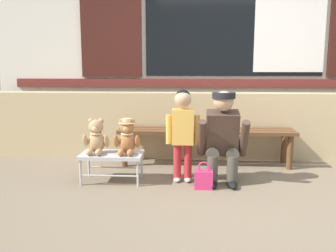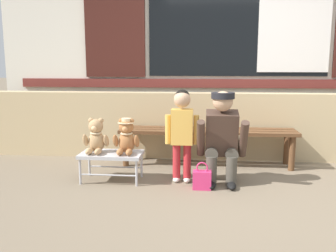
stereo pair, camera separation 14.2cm
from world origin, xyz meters
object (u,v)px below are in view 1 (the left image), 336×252
object	(u,v)px
teddy_bear_plain	(96,138)
child_standing	(183,125)
wooden_bench_long	(206,135)
handbag_on_ground	(203,179)
adult_crouching	(223,137)
teddy_bear_with_hat	(127,137)
small_display_bench	(112,156)

from	to	relation	value
teddy_bear_plain	child_standing	size ratio (longest dim) A/B	0.38
wooden_bench_long	handbag_on_ground	xyz separation A→B (m)	(-0.05, -0.88, -0.28)
child_standing	adult_crouching	xyz separation A→B (m)	(0.41, -0.01, -0.11)
adult_crouching	child_standing	bearing A→B (deg)	178.12
child_standing	handbag_on_ground	xyz separation A→B (m)	(0.21, -0.21, -0.50)
child_standing	adult_crouching	size ratio (longest dim) A/B	1.01
adult_crouching	teddy_bear_plain	bearing A→B (deg)	-178.68
child_standing	handbag_on_ground	distance (m)	0.58
teddy_bear_with_hat	handbag_on_ground	distance (m)	0.89
child_standing	adult_crouching	bearing A→B (deg)	-1.88
teddy_bear_plain	handbag_on_ground	size ratio (longest dim) A/B	1.34
wooden_bench_long	adult_crouching	size ratio (longest dim) A/B	2.21
teddy_bear_with_hat	adult_crouching	bearing A→B (deg)	1.71
wooden_bench_long	small_display_bench	xyz separation A→B (m)	(-1.00, -0.71, -0.11)
wooden_bench_long	teddy_bear_with_hat	distance (m)	1.10
handbag_on_ground	child_standing	bearing A→B (deg)	134.63
teddy_bear_with_hat	child_standing	distance (m)	0.59
teddy_bear_plain	adult_crouching	size ratio (longest dim) A/B	0.38
child_standing	teddy_bear_plain	bearing A→B (deg)	-177.20
wooden_bench_long	teddy_bear_plain	bearing A→B (deg)	-148.57
teddy_bear_with_hat	adult_crouching	xyz separation A→B (m)	(0.98, 0.03, 0.01)
wooden_bench_long	handbag_on_ground	size ratio (longest dim) A/B	7.72
adult_crouching	small_display_bench	bearing A→B (deg)	-178.42
adult_crouching	teddy_bear_with_hat	bearing A→B (deg)	-178.29
wooden_bench_long	adult_crouching	world-z (taller)	adult_crouching
small_display_bench	handbag_on_ground	bearing A→B (deg)	-10.17
small_display_bench	child_standing	xyz separation A→B (m)	(0.73, 0.05, 0.33)
small_display_bench	handbag_on_ground	size ratio (longest dim) A/B	2.35
small_display_bench	teddy_bear_plain	size ratio (longest dim) A/B	1.76
handbag_on_ground	adult_crouching	bearing A→B (deg)	44.91
teddy_bear_with_hat	handbag_on_ground	xyz separation A→B (m)	(0.78, -0.17, -0.38)
small_display_bench	child_standing	world-z (taller)	child_standing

